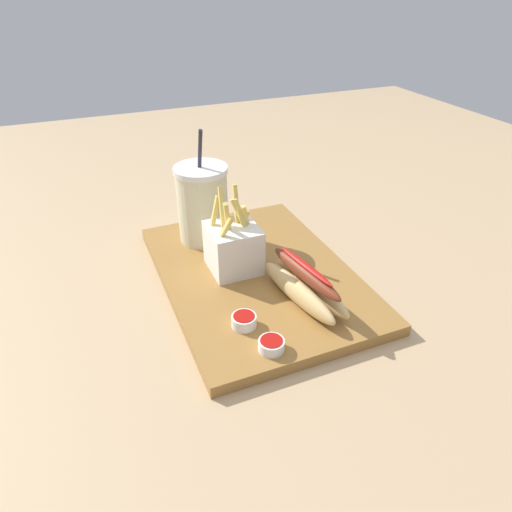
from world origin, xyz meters
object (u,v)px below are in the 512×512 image
fries_basket (233,246)px  hot_dog_1 (305,285)px  soda_cup (203,204)px  ketchup_cup_2 (271,344)px  ketchup_cup_1 (244,320)px

fries_basket → hot_dog_1: size_ratio=0.78×
soda_cup → ketchup_cup_2: size_ratio=5.92×
soda_cup → hot_dog_1: size_ratio=1.16×
ketchup_cup_1 → soda_cup: bearing=174.9°
hot_dog_1 → ketchup_cup_1: bearing=-78.3°
hot_dog_1 → fries_basket: bearing=-151.0°
soda_cup → hot_dog_1: bearing=19.3°
ketchup_cup_1 → ketchup_cup_2: 0.06m
hot_dog_1 → ketchup_cup_1: hot_dog_1 is taller
soda_cup → ketchup_cup_1: (0.27, -0.02, -0.06)m
soda_cup → ketchup_cup_1: soda_cup is taller
soda_cup → ketchup_cup_1: bearing=-5.1°
fries_basket → ketchup_cup_2: fries_basket is taller
ketchup_cup_2 → fries_basket: bearing=173.6°
soda_cup → ketchup_cup_1: 0.28m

